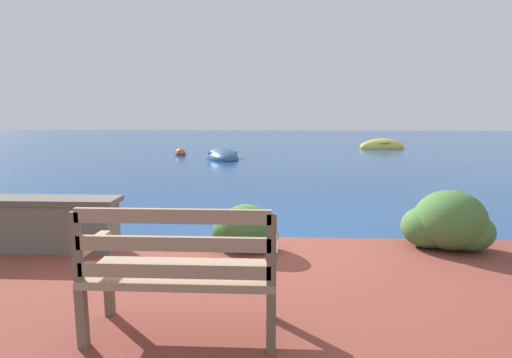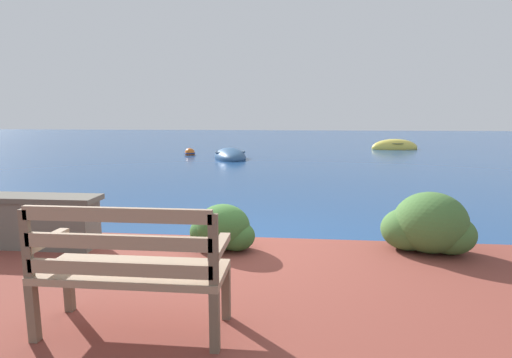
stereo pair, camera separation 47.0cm
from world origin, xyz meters
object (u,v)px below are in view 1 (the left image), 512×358
Objects in this scene: park_bench at (180,268)px; rowboat_mid at (382,147)px; rowboat_nearest at (222,157)px; mooring_buoy at (181,153)px.

rowboat_mid is (6.05, 18.09, -0.63)m from park_bench.
mooring_buoy is at bearing 41.86° from rowboat_nearest.
rowboat_mid is at bearing 21.88° from mooring_buoy.
rowboat_mid is 5.14× the size of mooring_buoy.
rowboat_mid is at bearing -74.01° from rowboat_nearest.
park_bench is at bearing -117.53° from rowboat_mid.
mooring_buoy is at bearing -167.14° from rowboat_mid.
park_bench reaches higher than mooring_buoy.
mooring_buoy is at bearing 110.34° from park_bench.
park_bench is 19.08m from rowboat_mid.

